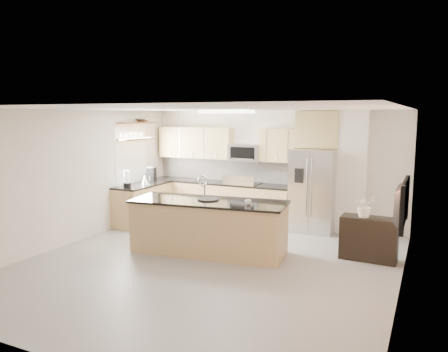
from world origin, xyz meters
The scene contains 27 objects.
floor centered at (0.00, 0.00, 0.00)m, with size 6.50×6.50×0.00m, color gray.
ceiling centered at (0.00, 0.00, 2.60)m, with size 6.00×6.50×0.02m, color white.
wall_back centered at (0.00, 3.25, 1.30)m, with size 6.00×0.02×2.60m, color white.
wall_front centered at (0.00, -3.25, 1.30)m, with size 6.00×0.02×2.60m, color white.
wall_left centered at (-3.00, 0.00, 1.30)m, with size 0.02×6.50×2.60m, color white.
wall_right centered at (3.00, 0.00, 1.30)m, with size 0.02×6.50×2.60m, color white.
back_counter centered at (-1.23, 2.93, 0.47)m, with size 3.55×0.66×1.44m.
left_counter centered at (-2.67, 1.85, 0.46)m, with size 0.66×1.50×0.92m.
range centered at (-0.60, 2.92, 0.47)m, with size 0.76×0.64×1.14m.
upper_cabinets centered at (-1.30, 3.09, 1.83)m, with size 3.50×0.33×0.75m.
microwave centered at (-0.60, 3.04, 1.63)m, with size 0.76×0.40×0.40m.
refrigerator centered at (1.06, 2.87, 0.89)m, with size 0.92×0.78×1.78m.
partition_column centered at (1.82, 3.10, 1.30)m, with size 0.60×0.30×2.60m, color white.
window centered at (-2.98, 1.85, 1.65)m, with size 0.04×1.15×1.65m.
shelf_lower centered at (-2.85, 1.95, 1.95)m, with size 0.30×1.20×0.04m, color brown.
shelf_upper centered at (-2.85, 1.95, 2.32)m, with size 0.30×1.20×0.04m, color brown.
ceiling_fixture centered at (-0.40, 1.60, 2.56)m, with size 1.00×0.50×0.06m, color white.
island centered at (-0.28, 0.58, 0.49)m, with size 2.91×1.35×1.39m.
credenza centered at (2.41, 1.41, 0.38)m, with size 0.95×0.40×0.76m, color black.
cup centered at (0.50, 0.54, 1.01)m, with size 0.11×0.11×0.09m, color white.
platter centered at (-0.32, 0.63, 0.98)m, with size 0.40×0.40×0.02m, color black.
blender centered at (-2.68, 1.31, 1.09)m, with size 0.17×0.17×0.38m.
kettle centered at (-2.62, 1.90, 1.03)m, with size 0.20×0.20×0.24m.
coffee_maker centered at (-2.69, 2.26, 1.08)m, with size 0.23×0.26×0.34m.
bowl centered at (-2.85, 2.17, 2.39)m, with size 0.41×0.41×0.10m, color #B7B7BA.
flower_vase centered at (2.33, 1.38, 1.06)m, with size 0.55×0.47×0.60m, color white.
television centered at (2.91, -0.20, 1.35)m, with size 1.08×0.14×0.62m, color black.
Camera 1 is at (3.30, -6.28, 2.51)m, focal length 35.00 mm.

